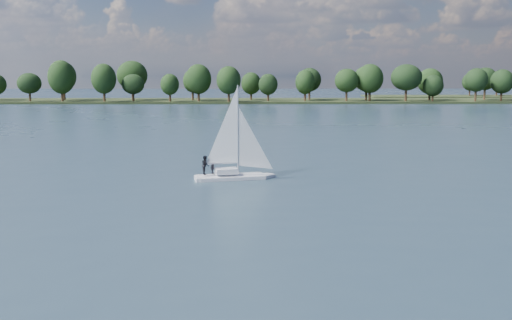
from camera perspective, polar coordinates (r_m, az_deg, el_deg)
The scene contains 4 objects.
ground at distance 119.04m, azimuth 2.94°, elevation 3.47°, with size 700.00×700.00×0.00m, color #233342.
far_shore at distance 230.71m, azimuth 1.14°, elevation 5.86°, with size 660.00×40.00×1.50m, color black.
sailboat at distance 56.44m, azimuth -2.58°, elevation 0.78°, with size 7.70×3.76×9.77m.
treeline at distance 225.56m, azimuth -0.38°, elevation 7.89°, with size 562.51×73.85×18.16m.
Camera 1 is at (-7.70, -18.36, 10.19)m, focal length 40.00 mm.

